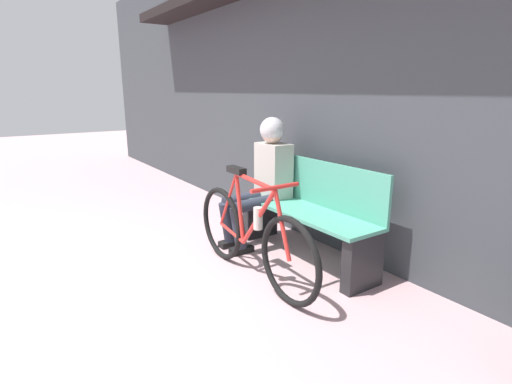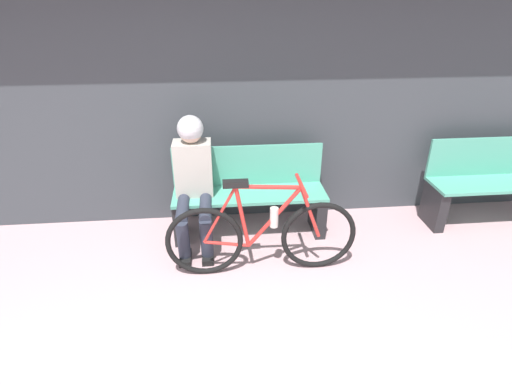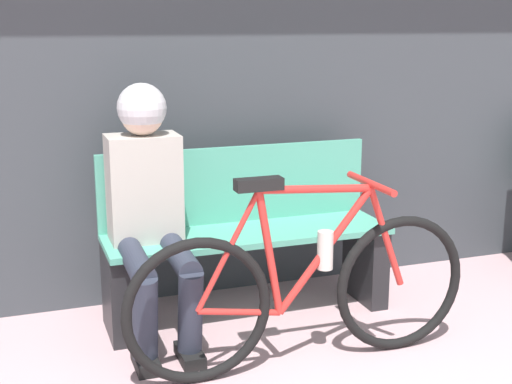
{
  "view_description": "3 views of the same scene",
  "coord_description": "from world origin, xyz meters",
  "views": [
    {
      "loc": [
        3.03,
        0.25,
        1.46
      ],
      "look_at": [
        0.39,
        2.03,
        0.64
      ],
      "focal_mm": 28.0,
      "sensor_mm": 36.0,
      "label": 1
    },
    {
      "loc": [
        0.27,
        -0.92,
        2.17
      ],
      "look_at": [
        0.55,
        2.06,
        0.65
      ],
      "focal_mm": 28.0,
      "sensor_mm": 36.0,
      "label": 2
    },
    {
      "loc": [
        -0.59,
        -0.82,
        1.5
      ],
      "look_at": [
        0.49,
        2.21,
        0.72
      ],
      "focal_mm": 50.0,
      "sensor_mm": 36.0,
      "label": 3
    }
  ],
  "objects": [
    {
      "name": "park_bench_near",
      "position": [
        0.53,
        2.49,
        0.39
      ],
      "size": [
        1.44,
        0.42,
        0.86
      ],
      "color": "#51A88E",
      "rests_on": "ground_plane"
    },
    {
      "name": "storefront_wall",
      "position": [
        0.0,
        2.88,
        1.66
      ],
      "size": [
        12.0,
        0.56,
        3.2
      ],
      "color": "#3D4247",
      "rests_on": "ground_plane"
    },
    {
      "name": "person_seated",
      "position": [
        0.01,
        2.38,
        0.7
      ],
      "size": [
        0.34,
        0.65,
        1.21
      ],
      "color": "#2D3342",
      "rests_on": "ground_plane"
    },
    {
      "name": "bicycle",
      "position": [
        0.58,
        1.85,
        0.36
      ],
      "size": [
        1.6,
        0.4,
        0.87
      ],
      "color": "black",
      "rests_on": "ground_plane"
    }
  ]
}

